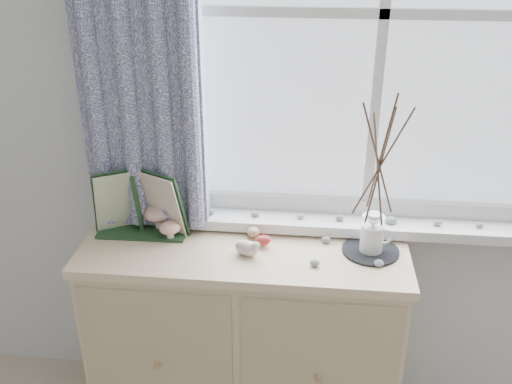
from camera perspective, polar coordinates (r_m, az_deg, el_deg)
sideboard at (r=2.34m, az=-1.13°, el=-14.42°), size 1.20×0.45×0.85m
botanical_book at (r=2.13m, az=-11.86°, el=-1.46°), size 0.39×0.14×0.27m
toadstool_cluster at (r=2.18m, az=-9.47°, el=-2.47°), size 0.16×0.17×0.11m
wooden_eggs at (r=2.14m, az=-0.25°, el=-3.95°), size 0.13×0.17×0.06m
songbird_figurine at (r=2.03m, az=-0.94°, el=-5.54°), size 0.13×0.10×0.06m
crocheted_doily at (r=2.11m, az=11.38°, el=-5.78°), size 0.21×0.21×0.01m
twig_pitcher at (r=1.95m, az=12.29°, el=3.16°), size 0.28×0.28×0.62m
sideboard_pebbles at (r=2.08m, az=7.19°, el=-5.69°), size 0.33×0.23×0.02m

